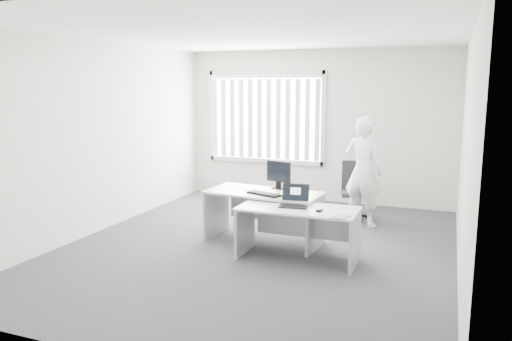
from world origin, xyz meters
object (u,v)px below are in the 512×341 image
at_px(monitor, 279,175).
at_px(desk_far, 264,206).
at_px(person, 363,171).
at_px(office_chair, 353,200).
at_px(desk_near, 298,222).
at_px(laptop, 294,196).

bearing_deg(monitor, desk_far, -98.69).
height_order(person, monitor, person).
height_order(office_chair, person, person).
relative_size(person, monitor, 4.32).
relative_size(desk_far, office_chair, 1.76).
bearing_deg(desk_near, laptop, 162.93).
bearing_deg(desk_near, desk_far, 141.41).
distance_m(desk_far, monitor, 0.49).
relative_size(desk_far, monitor, 4.12).
relative_size(desk_near, person, 0.86).
bearing_deg(monitor, laptop, -42.40).
xyz_separation_m(desk_far, monitor, (0.12, 0.27, 0.40)).
relative_size(office_chair, person, 0.54).
relative_size(desk_near, laptop, 4.30).
bearing_deg(desk_near, monitor, 123.59).
bearing_deg(laptop, office_chair, 74.13).
height_order(desk_far, person, person).
relative_size(desk_far, person, 0.95).
distance_m(desk_near, person, 1.96).
xyz_separation_m(desk_far, laptop, (0.58, -0.49, 0.28)).
height_order(desk_near, desk_far, desk_far).
distance_m(desk_near, monitor, 1.03).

